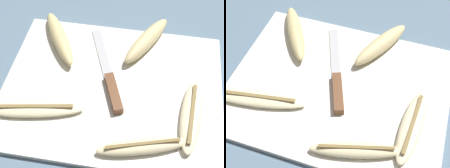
% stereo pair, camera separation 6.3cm
% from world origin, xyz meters
% --- Properties ---
extents(ground_plane, '(4.00, 4.00, 0.00)m').
position_xyz_m(ground_plane, '(0.00, 0.00, 0.00)').
color(ground_plane, slate).
extents(cutting_board, '(0.47, 0.37, 0.01)m').
position_xyz_m(cutting_board, '(0.00, 0.00, 0.01)').
color(cutting_board, white).
rests_on(cutting_board, ground_plane).
extents(knife, '(0.11, 0.24, 0.02)m').
position_xyz_m(knife, '(-0.00, 0.00, 0.02)').
color(knife, brown).
rests_on(knife, cutting_board).
extents(banana_cream_curved, '(0.18, 0.08, 0.02)m').
position_xyz_m(banana_cream_curved, '(0.08, -0.14, 0.02)').
color(banana_cream_curved, beige).
rests_on(banana_cream_curved, cutting_board).
extents(banana_pale_long, '(0.21, 0.08, 0.02)m').
position_xyz_m(banana_pale_long, '(-0.15, -0.09, 0.02)').
color(banana_pale_long, beige).
rests_on(banana_pale_long, cutting_board).
extents(banana_spotted_left, '(0.13, 0.18, 0.03)m').
position_xyz_m(banana_spotted_left, '(-0.15, 0.11, 0.03)').
color(banana_spotted_left, '#DBC684').
rests_on(banana_spotted_left, cutting_board).
extents(banana_mellow_near, '(0.11, 0.17, 0.04)m').
position_xyz_m(banana_mellow_near, '(0.06, 0.14, 0.03)').
color(banana_mellow_near, beige).
rests_on(banana_mellow_near, cutting_board).
extents(banana_bright_far, '(0.06, 0.18, 0.02)m').
position_xyz_m(banana_bright_far, '(0.17, -0.05, 0.02)').
color(banana_bright_far, beige).
rests_on(banana_bright_far, cutting_board).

